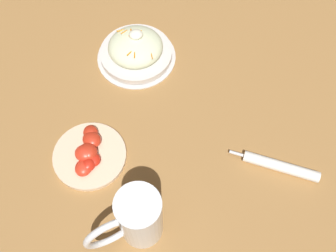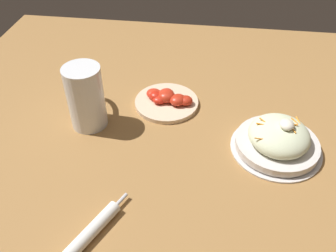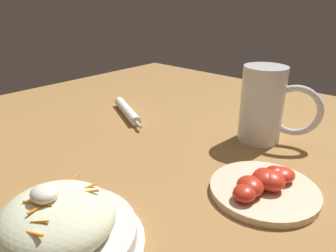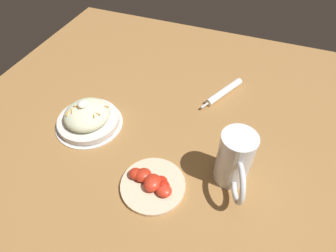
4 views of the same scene
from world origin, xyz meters
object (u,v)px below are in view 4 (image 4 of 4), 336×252
object	(u,v)px
beer_mug	(234,162)
salad_plate	(88,118)
napkin_roll	(224,92)
tomato_plate	(153,184)

from	to	relation	value
beer_mug	salad_plate	bearing A→B (deg)	85.29
napkin_roll	beer_mug	bearing A→B (deg)	-164.14
beer_mug	tomato_plate	size ratio (longest dim) A/B	0.95
salad_plate	tomato_plate	bearing A→B (deg)	-116.37
tomato_plate	salad_plate	bearing A→B (deg)	63.63
napkin_roll	tomato_plate	bearing A→B (deg)	168.26
salad_plate	beer_mug	xyz separation A→B (m)	(-0.04, -0.48, 0.04)
beer_mug	napkin_roll	size ratio (longest dim) A/B	0.84
napkin_roll	tomato_plate	size ratio (longest dim) A/B	1.13
tomato_plate	napkin_roll	bearing A→B (deg)	-11.74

